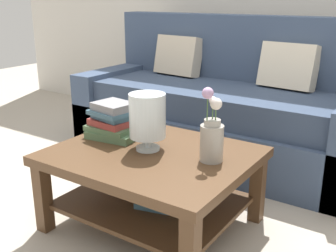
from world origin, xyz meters
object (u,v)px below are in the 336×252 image
(couch, at_px, (222,109))
(book_stack_main, at_px, (113,121))
(glass_hurricane_vase, at_px, (147,117))
(coffee_table, at_px, (153,173))
(flower_pitcher, at_px, (212,136))

(couch, height_order, book_stack_main, couch)
(book_stack_main, height_order, glass_hurricane_vase, glass_hurricane_vase)
(coffee_table, bearing_deg, flower_pitcher, 11.99)
(coffee_table, distance_m, book_stack_main, 0.39)
(book_stack_main, bearing_deg, couch, 82.40)
(couch, bearing_deg, coffee_table, -81.23)
(coffee_table, bearing_deg, glass_hurricane_vase, 162.22)
(glass_hurricane_vase, bearing_deg, couch, 96.70)
(coffee_table, height_order, glass_hurricane_vase, glass_hurricane_vase)
(glass_hurricane_vase, bearing_deg, coffee_table, -17.78)
(coffee_table, relative_size, glass_hurricane_vase, 3.36)
(couch, relative_size, glass_hurricane_vase, 7.29)
(glass_hurricane_vase, distance_m, flower_pitcher, 0.36)
(coffee_table, bearing_deg, couch, 98.77)
(coffee_table, distance_m, flower_pitcher, 0.40)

